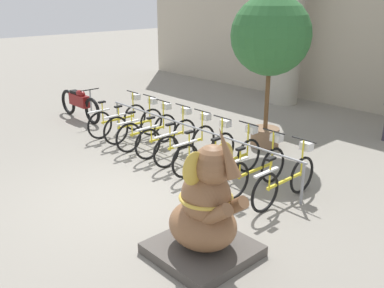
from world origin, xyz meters
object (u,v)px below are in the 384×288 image
bicycle_5 (206,151)px  bicycle_8 (286,179)px  elephant_statue (205,213)px  bicycle_7 (256,169)px  bicycle_1 (135,123)px  motorcycle (80,103)px  bicycle_0 (119,118)px  bicycle_3 (168,136)px  bicycle_2 (149,130)px  bicycle_4 (187,143)px  potted_tree (271,39)px  bicycle_6 (232,159)px

bicycle_5 → bicycle_8: 1.90m
elephant_statue → bicycle_7: bearing=112.3°
bicycle_1 → motorcycle: size_ratio=0.82×
bicycle_0 → bicycle_3: same height
bicycle_5 → bicycle_8: bearing=0.9°
bicycle_0 → bicycle_3: size_ratio=1.00×
bicycle_2 → bicycle_7: size_ratio=1.00×
bicycle_1 → bicycle_3: same height
bicycle_0 → bicycle_5: bearing=-0.5°
bicycle_5 → bicycle_3: bearing=177.4°
bicycle_2 → bicycle_8: bearing=0.4°
bicycle_8 → motorcycle: (-6.97, -0.05, 0.06)m
bicycle_4 → motorcycle: (-4.44, -0.07, 0.06)m
bicycle_5 → motorcycle: size_ratio=0.82×
bicycle_0 → motorcycle: bearing=-178.4°
bicycle_2 → bicycle_0: bearing=178.7°
potted_tree → bicycle_4: bearing=-105.0°
bicycle_0 → bicycle_1: size_ratio=1.00×
bicycle_0 → elephant_statue: bearing=-21.9°
bicycle_7 → bicycle_8: (0.63, 0.01, 0.00)m
bicycle_5 → motorcycle: bearing=-179.7°
bicycle_0 → bicycle_2: (1.27, -0.03, 0.00)m
bicycle_2 → motorcycle: 3.17m
bicycle_6 → elephant_statue: 2.66m
bicycle_6 → elephant_statue: size_ratio=0.90×
bicycle_2 → bicycle_5: 1.90m
bicycle_6 → bicycle_5: bearing=-173.7°
bicycle_5 → motorcycle: bicycle_5 is taller
bicycle_0 → bicycle_1: (0.63, 0.05, 0.00)m
bicycle_0 → bicycle_5: 3.17m
bicycle_0 → bicycle_1: bearing=4.4°
bicycle_6 → bicycle_8: 1.27m
bicycle_1 → bicycle_5: bearing=-1.7°
bicycle_1 → bicycle_3: size_ratio=1.00×
bicycle_5 → bicycle_6: bearing=6.3°
bicycle_1 → bicycle_6: same height
bicycle_2 → bicycle_4: 1.27m
bicycle_8 → potted_tree: size_ratio=0.51×
bicycle_4 → bicycle_6: (1.27, 0.02, 0.00)m
bicycle_4 → bicycle_7: 1.90m
bicycle_4 → bicycle_6: same height
bicycle_0 → bicycle_7: bearing=-0.1°
bicycle_4 → elephant_statue: 3.52m
bicycle_7 → elephant_statue: bearing=-67.7°
bicycle_5 → bicycle_4: bearing=175.5°
bicycle_4 → potted_tree: (0.53, 1.97, 2.04)m
bicycle_5 → potted_tree: potted_tree is taller
elephant_statue → motorcycle: bearing=163.9°
bicycle_3 → potted_tree: potted_tree is taller
bicycle_0 → bicycle_1: 0.64m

